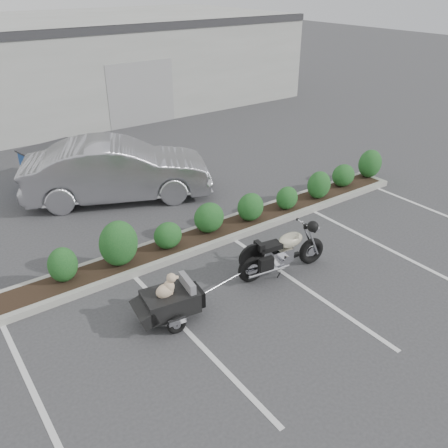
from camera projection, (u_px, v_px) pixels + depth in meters
ground at (239, 292)px, 9.70m from camera, size 90.00×90.00×0.00m
planter_kerb at (217, 233)px, 11.76m from camera, size 12.00×1.00×0.15m
building at (7, 69)px, 20.95m from camera, size 26.00×10.00×4.00m
motorcycle at (283, 252)px, 10.12m from camera, size 2.17×0.83×1.25m
pet_trailer at (169, 301)px, 8.73m from camera, size 1.75×0.99×1.03m
sedan at (118, 170)px, 13.37m from camera, size 5.45×3.74×1.70m
dumpster at (55, 165)px, 14.46m from camera, size 1.95×1.52×1.15m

